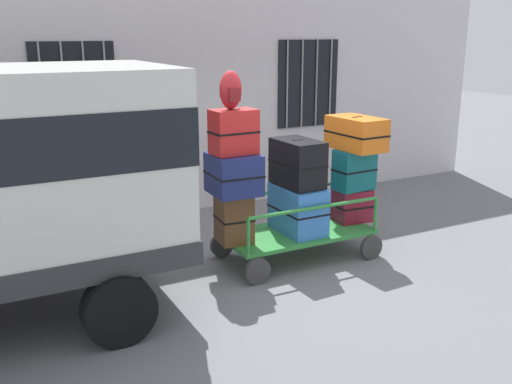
% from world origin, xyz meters
% --- Properties ---
extents(ground_plane, '(40.00, 40.00, 0.00)m').
position_xyz_m(ground_plane, '(0.00, 0.00, 0.00)').
color(ground_plane, slate).
extents(building_wall, '(12.00, 0.38, 5.00)m').
position_xyz_m(building_wall, '(0.00, 2.71, 2.50)').
color(building_wall, silver).
rests_on(building_wall, ground).
extents(luggage_cart, '(2.01, 1.06, 0.37)m').
position_xyz_m(luggage_cart, '(0.37, -0.08, 0.31)').
color(luggage_cart, '#2D8438').
rests_on(luggage_cart, ground).
extents(cart_railing, '(1.91, 0.92, 0.45)m').
position_xyz_m(cart_railing, '(0.37, -0.08, 0.74)').
color(cart_railing, '#2D8438').
rests_on(cart_railing, luggage_cart).
extents(suitcase_left_bottom, '(0.44, 0.47, 0.62)m').
position_xyz_m(suitcase_left_bottom, '(-0.52, -0.06, 0.68)').
color(suitcase_left_bottom, brown).
rests_on(suitcase_left_bottom, luggage_cart).
extents(suitcase_left_middle, '(0.58, 0.63, 0.49)m').
position_xyz_m(suitcase_left_middle, '(-0.52, -0.07, 1.23)').
color(suitcase_left_middle, navy).
rests_on(suitcase_left_middle, suitcase_left_bottom).
extents(suitcase_left_top, '(0.54, 0.36, 0.53)m').
position_xyz_m(suitcase_left_top, '(-0.52, -0.08, 1.74)').
color(suitcase_left_top, '#B21E1E').
rests_on(suitcase_left_top, suitcase_left_middle).
extents(suitcase_midleft_bottom, '(0.49, 0.77, 0.61)m').
position_xyz_m(suitcase_midleft_bottom, '(0.37, -0.11, 0.68)').
color(suitcase_midleft_bottom, '#3372C6').
rests_on(suitcase_midleft_bottom, luggage_cart).
extents(suitcase_midleft_middle, '(0.47, 0.74, 0.60)m').
position_xyz_m(suitcase_midleft_middle, '(0.37, -0.08, 1.28)').
color(suitcase_midleft_middle, black).
rests_on(suitcase_midleft_middle, suitcase_midleft_bottom).
extents(suitcase_center_bottom, '(0.50, 0.41, 0.45)m').
position_xyz_m(suitcase_center_bottom, '(1.26, -0.07, 0.60)').
color(suitcase_center_bottom, maroon).
rests_on(suitcase_center_bottom, luggage_cart).
extents(suitcase_center_middle, '(0.55, 0.37, 0.55)m').
position_xyz_m(suitcase_center_middle, '(1.26, -0.09, 1.10)').
color(suitcase_center_middle, '#0F5960').
rests_on(suitcase_center_middle, suitcase_center_bottom).
extents(suitcase_center_top, '(0.51, 0.82, 0.43)m').
position_xyz_m(suitcase_center_top, '(1.26, -0.09, 1.59)').
color(suitcase_center_top, orange).
rests_on(suitcase_center_top, suitcase_center_middle).
extents(backpack, '(0.27, 0.22, 0.44)m').
position_xyz_m(backpack, '(-0.56, -0.10, 2.23)').
color(backpack, maroon).
rests_on(backpack, suitcase_left_top).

